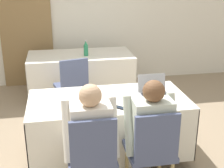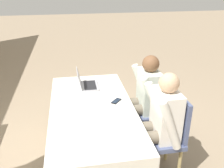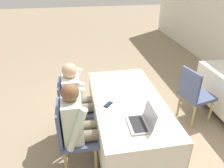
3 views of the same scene
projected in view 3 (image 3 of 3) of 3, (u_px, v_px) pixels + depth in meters
The scene contains 11 objects.
ground_plane at pixel (127, 142), 3.19m from camera, with size 24.00×24.00×0.00m, color gray.
conference_table_near at pixel (128, 110), 2.92m from camera, with size 1.77×0.88×0.74m.
laptop at pixel (141, 122), 2.36m from camera, with size 0.33×0.26×0.22m.
cell_phone at pixel (108, 104), 2.72m from camera, with size 0.14×0.14×0.01m.
paper_beside_laptop at pixel (143, 113), 2.57m from camera, with size 0.27×0.34×0.00m.
paper_centre_table at pixel (133, 78), 3.39m from camera, with size 0.28×0.34×0.00m.
chair_near_left at pixel (71, 107), 3.07m from camera, with size 0.44×0.44×0.92m.
chair_near_right at pixel (72, 134), 2.58m from camera, with size 0.44×0.44×0.92m.
chair_far_spare at pixel (194, 93), 3.41m from camera, with size 0.53×0.53×0.92m.
person_checkered_shirt at pixel (78, 97), 3.01m from camera, with size 0.50×0.52×1.18m.
person_white_shirt at pixel (80, 122), 2.52m from camera, with size 0.50×0.52×1.18m.
Camera 3 is at (2.32, -0.63, 2.27)m, focal length 35.00 mm.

